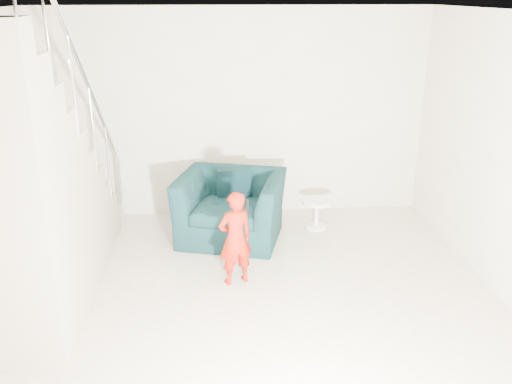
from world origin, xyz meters
TOP-DOWN VIEW (x-y plane):
  - floor at (0.00, 0.00)m, footprint 5.50×5.50m
  - ceiling at (0.00, 0.00)m, footprint 5.50×5.50m
  - back_wall at (0.00, 2.75)m, footprint 5.00×0.00m
  - armchair at (-0.10, 1.92)m, footprint 1.46×1.35m
  - toddler at (-0.09, 0.80)m, footprint 0.43×0.36m
  - side_table at (1.00, 2.11)m, footprint 0.38×0.38m
  - staircase at (-2.00, 0.55)m, footprint 1.02×3.03m
  - cushion at (-0.05, 2.13)m, footprint 0.41×0.20m
  - throw at (-0.62, 1.99)m, footprint 0.05×0.46m
  - phone at (0.03, 0.77)m, footprint 0.03×0.05m

SIDE VIEW (x-z plane):
  - floor at x=0.00m, z-range 0.00..0.00m
  - side_table at x=1.00m, z-range 0.07..0.45m
  - armchair at x=-0.10m, z-range 0.00..0.79m
  - throw at x=-0.62m, z-range 0.24..0.76m
  - toddler at x=-0.09m, z-range 0.00..1.00m
  - cushion at x=-0.05m, z-range 0.43..0.84m
  - phone at x=0.03m, z-range 0.82..0.92m
  - staircase at x=-2.00m, z-range -0.86..2.76m
  - back_wall at x=0.00m, z-range -1.15..3.85m
  - ceiling at x=0.00m, z-range 2.70..2.70m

